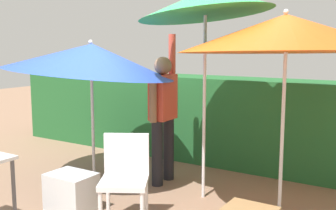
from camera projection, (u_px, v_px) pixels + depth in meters
hedge_row at (233, 121)px, 6.00m from camera, size 8.00×0.70×1.27m
umbrella_rainbow at (91, 59)px, 4.96m from camera, size 2.08×2.07×1.89m
umbrella_orange at (286, 33)px, 3.95m from camera, size 2.11×2.11×2.09m
umbrella_yellow at (205, 3)px, 4.42m from camera, size 1.50×1.48×2.41m
person_vendor at (163, 110)px, 5.14m from camera, size 0.23×0.55×1.88m
chair_plastic at (125, 175)px, 3.93m from camera, size 0.60×0.60×0.89m
cooler_box at (72, 193)px, 4.30m from camera, size 0.49×0.36×0.42m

